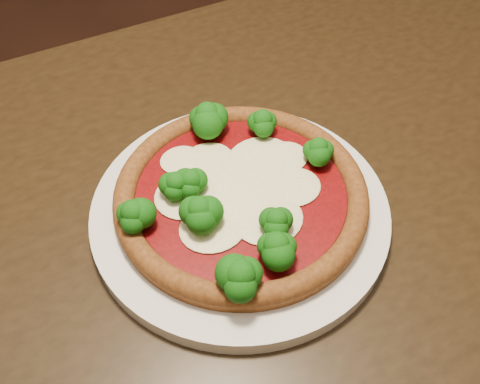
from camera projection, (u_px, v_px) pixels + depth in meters
floor at (186, 320)px, 1.33m from camera, size 4.00×4.00×0.00m
dining_table at (204, 246)px, 0.69m from camera, size 1.26×0.81×0.75m
plate at (240, 210)px, 0.59m from camera, size 0.32×0.32×0.02m
pizza at (238, 193)px, 0.57m from camera, size 0.27×0.27×0.06m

